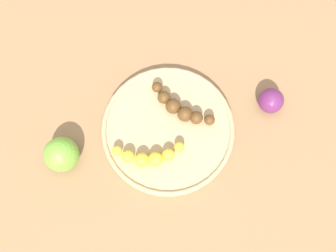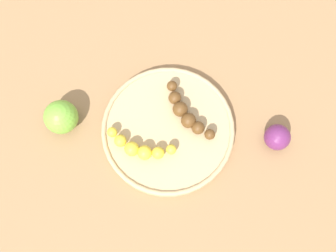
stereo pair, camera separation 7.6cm
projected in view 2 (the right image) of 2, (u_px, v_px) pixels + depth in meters
ground_plane at (168, 131)px, 0.79m from camera, size 2.40×2.40×0.00m
fruit_bowl at (168, 130)px, 0.78m from camera, size 0.27×0.27×0.02m
banana_overripe at (186, 113)px, 0.77m from camera, size 0.07×0.14×0.03m
banana_yellow at (139, 148)px, 0.75m from camera, size 0.12×0.09×0.03m
apple_green at (61, 117)px, 0.77m from camera, size 0.07×0.07×0.07m
plum_purple at (277, 137)px, 0.76m from camera, size 0.05×0.05×0.05m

